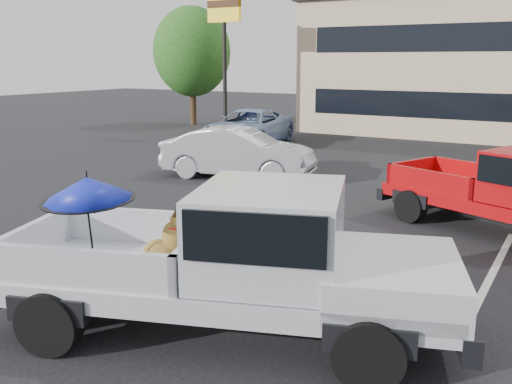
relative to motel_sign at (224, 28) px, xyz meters
The scene contains 8 objects.
ground 17.82m from the motel_sign, 54.46° to the right, with size 90.00×90.00×0.00m, color black.
stripe_left 14.65m from the motel_sign, 59.74° to the right, with size 0.12×5.00×0.01m, color silver.
stripe_right 18.29m from the motel_sign, 42.71° to the right, with size 0.12×5.00×0.01m, color silver.
motel_sign is the anchor object (origin of this frame).
tree_left 5.08m from the motel_sign, 143.13° to the left, with size 3.96×3.96×6.02m.
silver_pickup 19.32m from the motel_sign, 55.57° to the right, with size 6.02×3.71×2.06m.
silver_sedan 10.05m from the motel_sign, 54.20° to the right, with size 1.53×4.37×1.44m, color #A0A2A7.
blue_suv 5.01m from the motel_sign, 39.42° to the right, with size 2.34×5.09×1.41m, color #7C93B9.
Camera 1 is at (4.10, -7.21, 3.32)m, focal length 40.00 mm.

